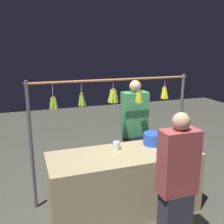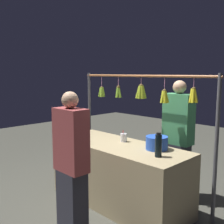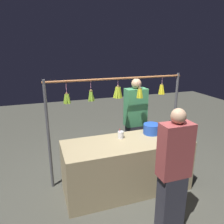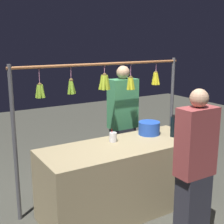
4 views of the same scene
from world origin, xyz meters
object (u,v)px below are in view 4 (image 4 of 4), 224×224
water_bottle (174,126)px  customer_person (195,172)px  blue_bucket (149,128)px  drink_cup (113,137)px  vendor_person (123,125)px

water_bottle → customer_person: customer_person is taller
blue_bucket → drink_cup: bearing=1.2°
water_bottle → blue_bucket: bearing=-50.4°
drink_cup → customer_person: customer_person is taller
drink_cup → customer_person: bearing=103.5°
blue_bucket → customer_person: 1.09m
blue_bucket → drink_cup: size_ratio=1.69×
water_bottle → vendor_person: bearing=-73.0°
water_bottle → customer_person: (0.48, 0.82, -0.17)m
drink_cup → vendor_person: 0.74m
vendor_person → customer_person: vendor_person is taller
blue_bucket → vendor_person: 0.54m
blue_bucket → vendor_person: (0.04, -0.53, -0.08)m
drink_cup → vendor_person: bearing=-132.2°
water_bottle → drink_cup: size_ratio=1.73×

